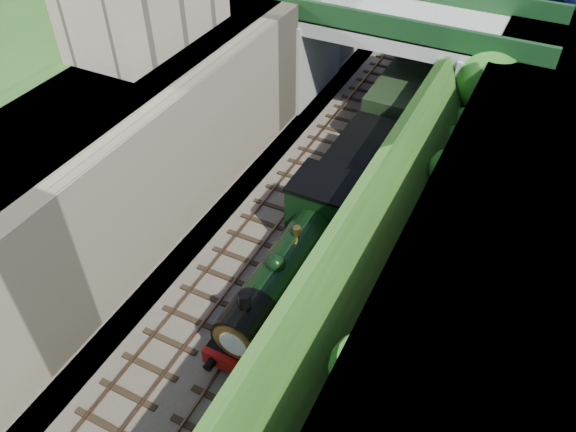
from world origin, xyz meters
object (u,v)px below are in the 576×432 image
at_px(tree, 494,83).
at_px(locomotive, 295,262).
at_px(road_bridge, 413,55).
at_px(tender, 359,171).

relative_size(tree, locomotive, 0.65).
relative_size(road_bridge, tree, 2.42).
relative_size(locomotive, tender, 1.70).
bearing_deg(tender, locomotive, -90.00).
bearing_deg(locomotive, tender, 90.00).
xyz_separation_m(road_bridge, locomotive, (0.26, -16.01, -2.18)).
xyz_separation_m(tree, locomotive, (-4.71, -13.60, -2.75)).
bearing_deg(road_bridge, tender, -88.31).
distance_m(road_bridge, tender, 8.99).
relative_size(road_bridge, locomotive, 1.56).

